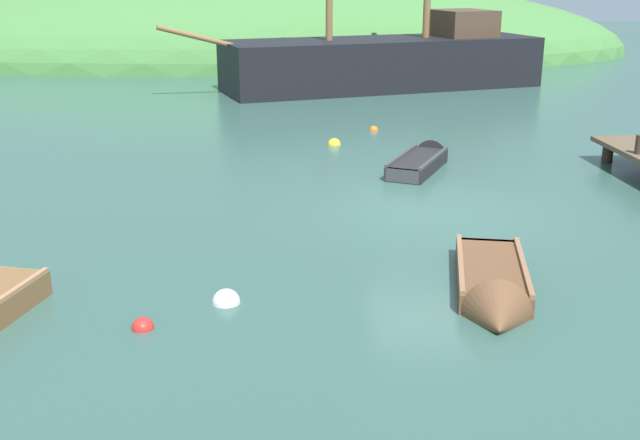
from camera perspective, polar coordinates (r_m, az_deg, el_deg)
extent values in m
plane|color=#33564C|center=(16.10, 8.43, 0.61)|extent=(120.00, 120.00, 0.00)
cylinder|color=#3A2D21|center=(21.44, 20.52, 4.09)|extent=(0.28, 0.28, 1.23)
cylinder|color=#3A2D21|center=(19.69, 22.64, 5.20)|extent=(0.20, 0.20, 0.45)
ellipsoid|color=#477F3D|center=(46.82, -5.05, 12.16)|extent=(45.12, 20.38, 8.88)
cube|color=black|center=(33.09, 4.62, 10.81)|extent=(13.82, 7.08, 2.85)
cube|color=#997A51|center=(32.94, 4.68, 13.19)|extent=(13.23, 6.65, 0.10)
cylinder|color=olive|center=(30.53, -9.22, 13.30)|extent=(2.90, 0.95, 0.97)
cube|color=#4C3828|center=(34.60, 10.51, 14.18)|extent=(2.81, 3.13, 1.10)
cube|color=#AE7B4F|center=(12.79, -21.23, -4.18)|extent=(0.84, 0.36, 0.35)
cube|color=brown|center=(12.61, 12.57, -4.21)|extent=(1.64, 2.77, 0.42)
cone|color=brown|center=(11.13, 13.07, -7.35)|extent=(1.14, 0.87, 1.01)
cube|color=#8E6242|center=(13.75, 12.28, -2.01)|extent=(0.96, 0.34, 0.30)
cube|color=#8E6242|center=(12.14, 12.75, -4.35)|extent=(0.99, 0.40, 0.05)
cube|color=#8E6242|center=(12.98, 12.50, -2.84)|extent=(0.99, 0.40, 0.05)
cube|color=#8E6242|center=(12.49, 10.39, -3.09)|extent=(0.67, 2.48, 0.07)
cube|color=#8E6242|center=(12.57, 14.88, -3.28)|extent=(0.67, 2.48, 0.07)
cube|color=black|center=(19.31, 7.23, 3.93)|extent=(1.99, 2.65, 0.45)
cone|color=black|center=(20.80, 8.47, 4.90)|extent=(1.06, 0.97, 0.86)
cube|color=#3B3B3B|center=(18.17, 6.16, 3.29)|extent=(0.77, 0.49, 0.32)
cube|color=#3B3B3B|center=(19.69, 7.61, 4.69)|extent=(0.82, 0.55, 0.05)
cube|color=#3B3B3B|center=(18.86, 6.87, 4.13)|extent=(0.82, 0.55, 0.05)
cube|color=#3B3B3B|center=(19.15, 8.45, 4.55)|extent=(1.24, 2.22, 0.07)
cube|color=#3B3B3B|center=(19.36, 6.09, 4.80)|extent=(1.24, 2.22, 0.07)
sphere|color=yellow|center=(22.14, 1.06, 5.61)|extent=(0.38, 0.38, 0.38)
sphere|color=orange|center=(24.24, 4.01, 6.66)|extent=(0.29, 0.29, 0.29)
sphere|color=red|center=(11.14, -13.02, -7.84)|extent=(0.32, 0.32, 0.32)
sphere|color=white|center=(11.73, -6.98, -6.11)|extent=(0.43, 0.43, 0.43)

